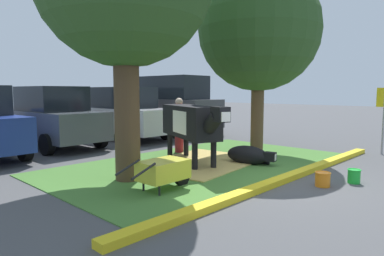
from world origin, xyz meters
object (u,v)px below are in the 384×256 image
Objects in this scene: cow_holstein at (192,122)px; person_handler at (179,123)px; shade_tree_right at (259,31)px; suv_dark_grey at (170,105)px; parking_sign at (384,108)px; bucket_orange at (323,179)px; hatchback_white at (52,118)px; calf_lying at (249,155)px; bucket_green at (354,176)px; wheelbarrow at (164,170)px; sedan_silver at (124,114)px.

person_handler is (0.91, 1.39, -0.19)m from cow_holstein.
shade_tree_right reaches higher than suv_dark_grey.
parking_sign is 4.79m from bucket_orange.
hatchback_white is (-6.09, 8.46, -0.40)m from parking_sign.
calf_lying is 0.30× the size of hatchback_white.
shade_tree_right reaches higher than bucket_orange.
wheelbarrow is at bearing 141.56° from bucket_green.
person_handler is 4.81m from bucket_orange.
parking_sign is 10.44m from hatchback_white.
sedan_silver is at bearing 79.88° from person_handler.
wheelbarrow is 9.14m from suv_dark_grey.
cow_holstein is at bearing -123.04° from person_handler.
bucket_orange is 0.77m from bucket_green.
wheelbarrow is 7.44m from sedan_silver.
shade_tree_right is 1.22× the size of sedan_silver.
parking_sign is at bearing -48.61° from person_handler.
calf_lying is 0.68× the size of parking_sign.
parking_sign is 6.84× the size of bucket_green.
hatchback_white is 0.96× the size of suv_dark_grey.
hatchback_white is at bearing 82.52° from wheelbarrow.
person_handler is 0.37× the size of sedan_silver.
calf_lying is at bearing 3.64° from wheelbarrow.
bucket_orange is (2.34, -2.04, -0.24)m from wheelbarrow.
hatchback_white is at bearing 118.17° from person_handler.
sedan_silver reaches higher than bucket_orange.
bucket_orange is 1.07× the size of bucket_green.
hatchback_white reaches higher than person_handler.
parking_sign is 0.44× the size of sedan_silver.
hatchback_white reaches higher than calf_lying.
cow_holstein is at bearing 173.60° from shade_tree_right.
suv_dark_grey is at bearing 65.60° from bucket_orange.
wheelbarrow is at bearing 138.97° from bucket_orange.
parking_sign is (2.34, -2.84, -2.25)m from shade_tree_right.
suv_dark_grey is at bearing 70.20° from bucket_green.
bucket_orange is at bearing -41.03° from wheelbarrow.
bucket_orange is (0.27, -3.31, -0.93)m from cow_holstein.
suv_dark_grey reaches higher than cow_holstein.
shade_tree_right is 3.27× the size of person_handler.
person_handler reaches higher than bucket_green.
bucket_orange is (-2.29, -3.02, -3.49)m from shade_tree_right.
wheelbarrow is 0.36× the size of hatchback_white.
person_handler is 1.04× the size of wheelbarrow.
calf_lying is at bearing 89.46° from bucket_green.
parking_sign is (3.98, -4.52, 0.49)m from person_handler.
calf_lying is at bearing 152.46° from parking_sign.
bucket_green is at bearing -27.93° from bucket_orange.
sedan_silver reaches higher than wheelbarrow.
bucket_green is 0.06× the size of suv_dark_grey.
cow_holstein reaches higher than bucket_orange.
bucket_orange is (-0.64, -4.71, -0.75)m from person_handler.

